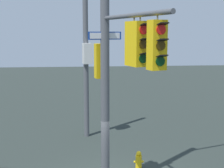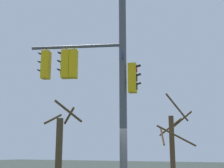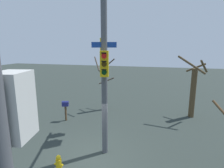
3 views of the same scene
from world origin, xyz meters
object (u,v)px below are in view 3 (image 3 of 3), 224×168
object	(u,v)px
mailbox	(65,105)
bare_tree_across_street	(104,86)
fire_hydrant	(59,164)
bare_tree_behind_pole	(193,89)

from	to	relation	value
mailbox	bare_tree_across_street	world-z (taller)	bare_tree_across_street
mailbox	bare_tree_across_street	xyz separation A→B (m)	(-1.91, -2.90, 0.86)
fire_hydrant	bare_tree_behind_pole	distance (m)	10.17
fire_hydrant	mailbox	distance (m)	5.49
mailbox	bare_tree_behind_pole	size ratio (longest dim) A/B	0.31
fire_hydrant	mailbox	xyz separation A→B (m)	(2.34, -4.91, 0.76)
mailbox	fire_hydrant	bearing A→B (deg)	9.61
fire_hydrant	bare_tree_across_street	distance (m)	7.99
mailbox	bare_tree_behind_pole	bearing A→B (deg)	92.87
bare_tree_behind_pole	bare_tree_across_street	size ratio (longest dim) A/B	1.05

